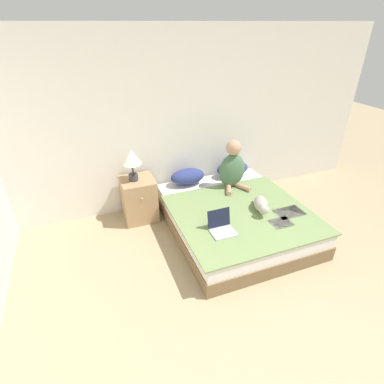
{
  "coord_description": "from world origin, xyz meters",
  "views": [
    {
      "loc": [
        -1.52,
        -0.73,
        2.54
      ],
      "look_at": [
        -0.39,
        2.21,
        0.75
      ],
      "focal_mm": 28.0,
      "sensor_mm": 36.0,
      "label": 1
    }
  ],
  "objects_px": {
    "pillow_near": "(188,176)",
    "cat_tabby": "(261,205)",
    "pillow_far": "(232,169)",
    "table_lamp": "(132,159)",
    "person_sitting": "(232,167)",
    "nightstand": "(139,199)",
    "laptop_open": "(222,227)",
    "bed": "(235,218)"
  },
  "relations": [
    {
      "from": "pillow_far",
      "to": "table_lamp",
      "type": "distance_m",
      "value": 1.63
    },
    {
      "from": "person_sitting",
      "to": "table_lamp",
      "type": "height_order",
      "value": "person_sitting"
    },
    {
      "from": "pillow_far",
      "to": "laptop_open",
      "type": "xyz_separation_m",
      "value": [
        -0.8,
        -1.27,
        -0.06
      ]
    },
    {
      "from": "table_lamp",
      "to": "laptop_open",
      "type": "bearing_deg",
      "value": -57.17
    },
    {
      "from": "laptop_open",
      "to": "table_lamp",
      "type": "height_order",
      "value": "table_lamp"
    },
    {
      "from": "bed",
      "to": "laptop_open",
      "type": "height_order",
      "value": "laptop_open"
    },
    {
      "from": "table_lamp",
      "to": "bed",
      "type": "bearing_deg",
      "value": -32.76
    },
    {
      "from": "cat_tabby",
      "to": "laptop_open",
      "type": "xyz_separation_m",
      "value": [
        -0.66,
        -0.21,
        -0.04
      ]
    },
    {
      "from": "pillow_near",
      "to": "laptop_open",
      "type": "height_order",
      "value": "laptop_open"
    },
    {
      "from": "pillow_far",
      "to": "table_lamp",
      "type": "xyz_separation_m",
      "value": [
        -1.57,
        -0.06,
        0.44
      ]
    },
    {
      "from": "nightstand",
      "to": "laptop_open",
      "type": "bearing_deg",
      "value": -58.71
    },
    {
      "from": "pillow_near",
      "to": "person_sitting",
      "type": "distance_m",
      "value": 0.69
    },
    {
      "from": "pillow_far",
      "to": "nightstand",
      "type": "height_order",
      "value": "nightstand"
    },
    {
      "from": "pillow_far",
      "to": "person_sitting",
      "type": "relative_size",
      "value": 0.73
    },
    {
      "from": "pillow_near",
      "to": "pillow_far",
      "type": "xyz_separation_m",
      "value": [
        0.76,
        0.0,
        0.0
      ]
    },
    {
      "from": "nightstand",
      "to": "cat_tabby",
      "type": "bearing_deg",
      "value": -35.56
    },
    {
      "from": "pillow_near",
      "to": "nightstand",
      "type": "distance_m",
      "value": 0.8
    },
    {
      "from": "cat_tabby",
      "to": "laptop_open",
      "type": "distance_m",
      "value": 0.7
    },
    {
      "from": "bed",
      "to": "table_lamp",
      "type": "distance_m",
      "value": 1.61
    },
    {
      "from": "person_sitting",
      "to": "laptop_open",
      "type": "relative_size",
      "value": 2.52
    },
    {
      "from": "bed",
      "to": "pillow_near",
      "type": "height_order",
      "value": "pillow_near"
    },
    {
      "from": "cat_tabby",
      "to": "table_lamp",
      "type": "relative_size",
      "value": 1.0
    },
    {
      "from": "cat_tabby",
      "to": "table_lamp",
      "type": "height_order",
      "value": "table_lamp"
    },
    {
      "from": "person_sitting",
      "to": "cat_tabby",
      "type": "relative_size",
      "value": 1.58
    },
    {
      "from": "person_sitting",
      "to": "bed",
      "type": "bearing_deg",
      "value": -111.23
    },
    {
      "from": "cat_tabby",
      "to": "laptop_open",
      "type": "relative_size",
      "value": 1.59
    },
    {
      "from": "pillow_far",
      "to": "pillow_near",
      "type": "bearing_deg",
      "value": 180.0
    },
    {
      "from": "person_sitting",
      "to": "laptop_open",
      "type": "height_order",
      "value": "person_sitting"
    },
    {
      "from": "pillow_near",
      "to": "pillow_far",
      "type": "height_order",
      "value": "same"
    },
    {
      "from": "person_sitting",
      "to": "pillow_far",
      "type": "bearing_deg",
      "value": 60.64
    },
    {
      "from": "bed",
      "to": "person_sitting",
      "type": "relative_size",
      "value": 2.79
    },
    {
      "from": "pillow_near",
      "to": "cat_tabby",
      "type": "xyz_separation_m",
      "value": [
        0.62,
        -1.06,
        -0.02
      ]
    },
    {
      "from": "bed",
      "to": "pillow_near",
      "type": "bearing_deg",
      "value": 114.48
    },
    {
      "from": "laptop_open",
      "to": "nightstand",
      "type": "distance_m",
      "value": 1.41
    },
    {
      "from": "bed",
      "to": "cat_tabby",
      "type": "height_order",
      "value": "cat_tabby"
    },
    {
      "from": "person_sitting",
      "to": "nightstand",
      "type": "bearing_deg",
      "value": 169.48
    },
    {
      "from": "pillow_far",
      "to": "laptop_open",
      "type": "height_order",
      "value": "laptop_open"
    },
    {
      "from": "cat_tabby",
      "to": "pillow_far",
      "type": "bearing_deg",
      "value": -166.01
    },
    {
      "from": "cat_tabby",
      "to": "table_lamp",
      "type": "distance_m",
      "value": 1.81
    },
    {
      "from": "person_sitting",
      "to": "table_lamp",
      "type": "distance_m",
      "value": 1.44
    },
    {
      "from": "pillow_far",
      "to": "nightstand",
      "type": "relative_size",
      "value": 0.83
    },
    {
      "from": "pillow_far",
      "to": "laptop_open",
      "type": "bearing_deg",
      "value": -122.21
    }
  ]
}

